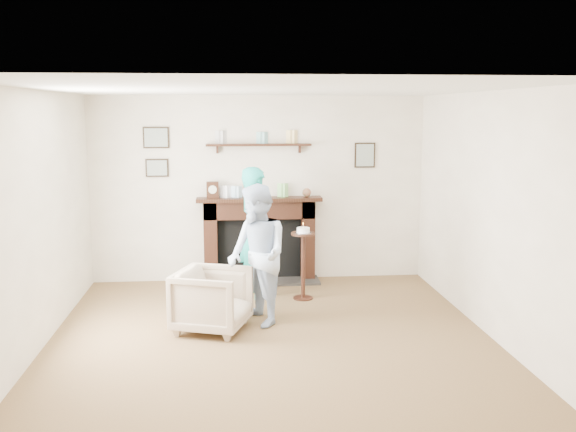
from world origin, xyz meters
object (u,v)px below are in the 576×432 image
object	(u,v)px
armchair	(213,330)
woman	(256,295)
man	(258,324)
pedestal_table	(303,252)

from	to	relation	value
armchair	woman	xyz separation A→B (m)	(0.51, 1.26, 0.00)
man	woman	xyz separation A→B (m)	(0.03, 1.10, 0.00)
armchair	pedestal_table	world-z (taller)	pedestal_table
armchair	pedestal_table	bearing A→B (deg)	-26.76
man	armchair	bearing A→B (deg)	-95.25
woman	pedestal_table	world-z (taller)	pedestal_table
pedestal_table	armchair	bearing A→B (deg)	-135.96
woman	pedestal_table	size ratio (longest dim) A/B	1.70
armchair	man	bearing A→B (deg)	-52.67
armchair	man	world-z (taller)	man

